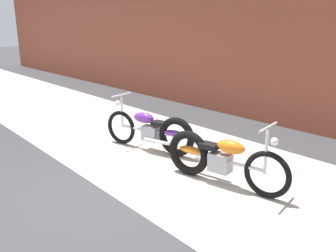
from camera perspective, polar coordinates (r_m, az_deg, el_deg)
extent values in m
plane|color=#38383A|center=(5.13, -9.28, -10.99)|extent=(80.00, 80.00, 0.00)
cube|color=#B2ADA3|center=(6.13, 4.81, -6.19)|extent=(36.00, 3.50, 0.01)
cube|color=brown|center=(8.51, 22.25, 14.67)|extent=(36.00, 0.50, 4.58)
torus|color=black|center=(7.12, -7.60, -0.23)|extent=(0.67, 0.27, 0.68)
torus|color=black|center=(6.39, 1.38, -1.76)|extent=(0.74, 0.33, 0.73)
cylinder|color=silver|center=(6.73, -3.36, -0.73)|extent=(1.20, 0.40, 0.06)
cube|color=#99999E|center=(6.69, -2.80, -1.16)|extent=(0.37, 0.30, 0.28)
ellipsoid|color=#6B2D93|center=(6.71, -3.95, 1.34)|extent=(0.48, 0.31, 0.20)
ellipsoid|color=#6B2D93|center=(6.39, 1.00, -1.17)|extent=(0.47, 0.30, 0.10)
cube|color=black|center=(6.52, -1.39, 0.41)|extent=(0.33, 0.27, 0.08)
cylinder|color=silver|center=(7.02, -7.44, 2.15)|extent=(0.05, 0.05, 0.62)
cylinder|color=silver|center=(6.94, -7.55, 5.04)|extent=(0.20, 0.57, 0.03)
sphere|color=white|center=(7.04, -8.12, 3.68)|extent=(0.11, 0.11, 0.11)
cylinder|color=silver|center=(6.47, -1.82, -2.51)|extent=(0.54, 0.21, 0.06)
torus|color=black|center=(5.05, 15.76, -7.59)|extent=(0.68, 0.22, 0.68)
torus|color=black|center=(5.59, 3.35, -4.38)|extent=(0.74, 0.28, 0.73)
cylinder|color=silver|center=(5.28, 9.24, -5.66)|extent=(1.22, 0.31, 0.06)
cube|color=#99999E|center=(5.33, 8.46, -5.88)|extent=(0.36, 0.28, 0.28)
ellipsoid|color=orange|center=(5.16, 10.13, -3.36)|extent=(0.47, 0.28, 0.20)
ellipsoid|color=orange|center=(5.55, 3.79, -3.90)|extent=(0.47, 0.27, 0.10)
cube|color=black|center=(5.34, 6.68, -3.23)|extent=(0.31, 0.25, 0.08)
cylinder|color=silver|center=(4.95, 15.60, -4.19)|extent=(0.05, 0.05, 0.62)
cylinder|color=silver|center=(4.84, 15.92, -0.19)|extent=(0.15, 0.57, 0.03)
sphere|color=white|center=(4.86, 16.85, -2.42)|extent=(0.11, 0.11, 0.11)
cylinder|color=silver|center=(5.59, 7.02, -5.65)|extent=(0.55, 0.17, 0.06)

